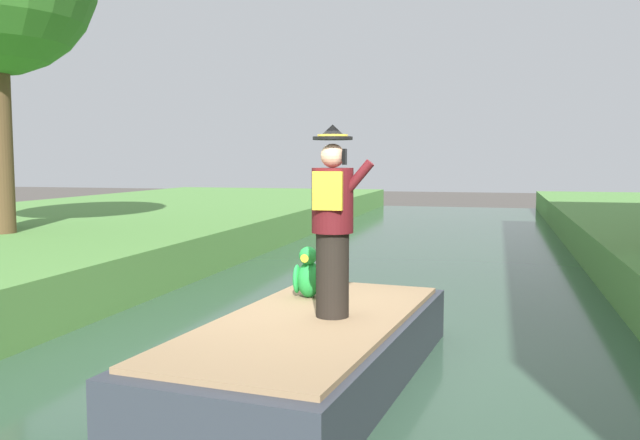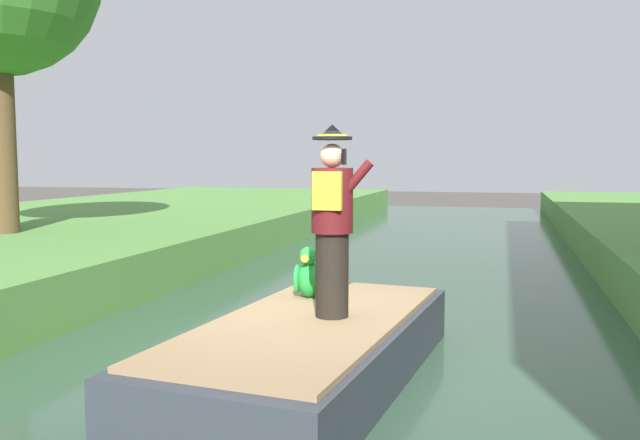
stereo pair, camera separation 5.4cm
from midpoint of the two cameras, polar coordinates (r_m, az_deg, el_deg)
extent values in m
plane|color=#4C4742|center=(7.07, 0.44, -13.19)|extent=(80.00, 80.00, 0.00)
cube|color=#33513D|center=(7.05, 0.44, -12.81)|extent=(6.73, 48.00, 0.10)
cube|color=#333842|center=(6.54, -0.58, -11.22)|extent=(2.22, 4.36, 0.56)
cube|color=#997A56|center=(6.46, -0.59, -8.63)|extent=(2.04, 4.01, 0.05)
cylinder|color=black|center=(6.45, 1.28, -4.71)|extent=(0.32, 0.32, 0.82)
cylinder|color=#561419|center=(6.37, 1.29, 1.69)|extent=(0.40, 0.40, 0.62)
cube|color=gold|center=(6.18, 0.86, 2.51)|extent=(0.28, 0.06, 0.36)
sphere|color=#DBA884|center=(6.35, 1.30, 5.52)|extent=(0.23, 0.23, 0.23)
cylinder|color=black|center=(6.36, 1.30, 7.01)|extent=(0.38, 0.38, 0.03)
cone|color=black|center=(6.36, 1.30, 7.64)|extent=(0.26, 0.26, 0.12)
cylinder|color=gold|center=(6.36, 1.30, 7.23)|extent=(0.29, 0.29, 0.02)
cylinder|color=#561419|center=(6.27, 3.16, 3.28)|extent=(0.38, 0.09, 0.43)
cube|color=black|center=(6.27, 2.32, 5.43)|extent=(0.03, 0.08, 0.15)
ellipsoid|color=green|center=(7.38, -0.69, -5.10)|extent=(0.26, 0.32, 0.40)
sphere|color=green|center=(7.30, -0.78, -3.07)|extent=(0.20, 0.20, 0.20)
cone|color=yellow|center=(7.21, -1.00, -3.25)|extent=(0.09, 0.09, 0.09)
ellipsoid|color=green|center=(7.42, -1.74, -5.04)|extent=(0.08, 0.20, 0.32)
ellipsoid|color=green|center=(7.35, 0.36, -5.15)|extent=(0.08, 0.20, 0.32)
cylinder|color=brown|center=(13.81, -25.57, 6.21)|extent=(0.55, 0.55, 3.48)
cylinder|color=#33384C|center=(14.92, -25.07, 0.96)|extent=(0.28, 0.28, 0.80)
cylinder|color=#B64BA2|center=(14.89, -25.17, 3.60)|extent=(0.34, 0.34, 0.58)
sphere|color=#DBA884|center=(14.89, -25.23, 5.14)|extent=(0.22, 0.22, 0.22)
camera|label=1|loc=(0.03, -89.77, 0.02)|focal=37.40mm
camera|label=2|loc=(0.03, 90.23, -0.02)|focal=37.40mm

